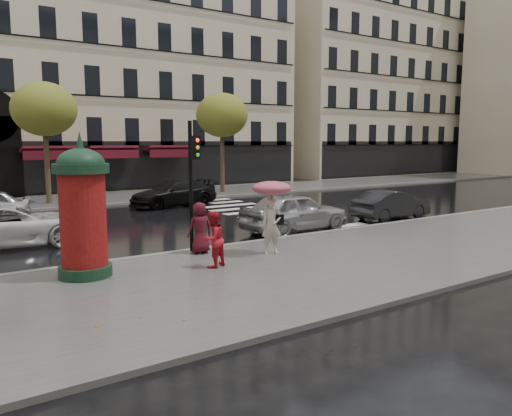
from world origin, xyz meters
TOP-DOWN VIEW (x-y plane):
  - ground at (0.00, 0.00)m, footprint 160.00×160.00m
  - near_sidewalk at (0.00, -0.50)m, footprint 90.00×7.00m
  - far_sidewalk at (0.00, 19.00)m, footprint 90.00×6.00m
  - near_kerb at (0.00, 3.00)m, footprint 90.00×0.25m
  - far_kerb at (0.00, 16.00)m, footprint 90.00×0.25m
  - zebra_crossing at (6.00, 9.60)m, footprint 3.60×11.75m
  - bldg_far_corner at (6.00, 30.00)m, footprint 26.00×14.00m
  - bldg_far_right at (34.00, 30.00)m, footprint 24.00×14.00m
  - tree_far_left at (-2.00, 18.00)m, footprint 3.40×3.40m
  - tree_far_right at (9.00, 18.00)m, footprint 3.40×3.40m
  - woman_umbrella at (0.85, 1.15)m, footprint 1.18×1.18m
  - woman_red at (-1.43, 0.68)m, footprint 0.90×0.81m
  - man_burgundy at (-0.92, 2.40)m, footprint 0.78×0.52m
  - morris_column at (-4.53, 1.69)m, footprint 1.34×1.34m
  - traffic_light at (-0.98, 2.73)m, footprint 0.29×0.39m
  - car_silver at (4.16, 4.20)m, footprint 4.56×1.94m
  - car_darkgrey at (9.71, 4.20)m, footprint 3.97×1.45m
  - car_white at (-5.47, 7.24)m, footprint 5.20×2.63m
  - car_black at (3.49, 13.84)m, footprint 5.07×2.53m

SIDE VIEW (x-z plane):
  - ground at x=0.00m, z-range 0.00..0.00m
  - zebra_crossing at x=6.00m, z-range 0.00..0.01m
  - near_sidewalk at x=0.00m, z-range 0.00..0.12m
  - far_sidewalk at x=0.00m, z-range 0.00..0.12m
  - near_kerb at x=0.00m, z-range 0.00..0.14m
  - far_kerb at x=0.00m, z-range 0.00..0.14m
  - car_darkgrey at x=9.71m, z-range 0.00..1.30m
  - car_white at x=-5.47m, z-range 0.00..1.41m
  - car_black at x=3.49m, z-range 0.00..1.42m
  - car_silver at x=4.16m, z-range 0.00..1.54m
  - woman_red at x=-1.43m, z-range 0.12..1.64m
  - man_burgundy at x=-0.92m, z-range 0.12..1.67m
  - woman_umbrella at x=0.85m, z-range 0.48..2.75m
  - morris_column at x=-4.53m, z-range 0.04..3.66m
  - traffic_light at x=-0.98m, z-range 0.54..4.52m
  - tree_far_left at x=-2.00m, z-range 1.85..8.49m
  - tree_far_right at x=9.00m, z-range 1.85..8.49m
  - bldg_far_corner at x=6.00m, z-range -0.14..22.76m
  - bldg_far_right at x=34.00m, z-range -0.14..22.76m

